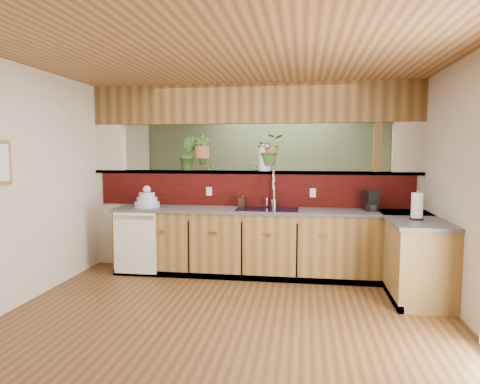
# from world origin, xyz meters

# --- Properties ---
(ground) EXTENTS (4.60, 7.00, 0.01)m
(ground) POSITION_xyz_m (0.00, 0.00, 0.00)
(ground) COLOR #57381B
(ground) RESTS_ON ground
(ceiling) EXTENTS (4.60, 7.00, 0.01)m
(ceiling) POSITION_xyz_m (0.00, 0.00, 2.60)
(ceiling) COLOR brown
(ceiling) RESTS_ON ground
(wall_back) EXTENTS (4.60, 0.02, 2.60)m
(wall_back) POSITION_xyz_m (0.00, 3.50, 1.30)
(wall_back) COLOR beige
(wall_back) RESTS_ON ground
(wall_front) EXTENTS (4.60, 0.02, 2.60)m
(wall_front) POSITION_xyz_m (0.00, -3.50, 1.30)
(wall_front) COLOR beige
(wall_front) RESTS_ON ground
(wall_left) EXTENTS (0.02, 7.00, 2.60)m
(wall_left) POSITION_xyz_m (-2.30, 0.00, 1.30)
(wall_left) COLOR beige
(wall_left) RESTS_ON ground
(wall_right) EXTENTS (0.02, 7.00, 2.60)m
(wall_right) POSITION_xyz_m (2.30, 0.00, 1.30)
(wall_right) COLOR beige
(wall_right) RESTS_ON ground
(pass_through_partition) EXTENTS (4.60, 0.21, 2.60)m
(pass_through_partition) POSITION_xyz_m (0.03, 1.35, 1.19)
(pass_through_partition) COLOR beige
(pass_through_partition) RESTS_ON ground
(pass_through_ledge) EXTENTS (4.60, 0.21, 0.04)m
(pass_through_ledge) POSITION_xyz_m (0.00, 1.35, 1.37)
(pass_through_ledge) COLOR brown
(pass_through_ledge) RESTS_ON ground
(header_beam) EXTENTS (4.60, 0.15, 0.55)m
(header_beam) POSITION_xyz_m (0.00, 1.35, 2.33)
(header_beam) COLOR brown
(header_beam) RESTS_ON ground
(sage_backwall) EXTENTS (4.55, 0.02, 2.55)m
(sage_backwall) POSITION_xyz_m (0.00, 3.48, 1.30)
(sage_backwall) COLOR #536343
(sage_backwall) RESTS_ON ground
(countertop) EXTENTS (4.14, 1.52, 0.90)m
(countertop) POSITION_xyz_m (0.84, 0.87, 0.45)
(countertop) COLOR brown
(countertop) RESTS_ON ground
(dishwasher) EXTENTS (0.58, 0.03, 0.82)m
(dishwasher) POSITION_xyz_m (-1.48, 0.66, 0.46)
(dishwasher) COLOR white
(dishwasher) RESTS_ON ground
(navy_sink) EXTENTS (0.82, 0.50, 0.18)m
(navy_sink) POSITION_xyz_m (0.25, 0.98, 0.82)
(navy_sink) COLOR black
(navy_sink) RESTS_ON countertop
(faucet) EXTENTS (0.23, 0.23, 0.52)m
(faucet) POSITION_xyz_m (0.32, 1.13, 1.18)
(faucet) COLOR #B7B7B2
(faucet) RESTS_ON countertop
(dish_stack) EXTENTS (0.34, 0.34, 0.30)m
(dish_stack) POSITION_xyz_m (-1.40, 0.93, 0.99)
(dish_stack) COLOR #A8B3D9
(dish_stack) RESTS_ON countertop
(soap_dispenser) EXTENTS (0.11, 0.11, 0.20)m
(soap_dispenser) POSITION_xyz_m (-0.11, 1.13, 1.00)
(soap_dispenser) COLOR #3A2615
(soap_dispenser) RESTS_ON countertop
(coffee_maker) EXTENTS (0.14, 0.24, 0.26)m
(coffee_maker) POSITION_xyz_m (1.58, 1.02, 1.02)
(coffee_maker) COLOR black
(coffee_maker) RESTS_ON countertop
(paper_towel) EXTENTS (0.15, 0.15, 0.32)m
(paper_towel) POSITION_xyz_m (1.98, 0.35, 1.05)
(paper_towel) COLOR black
(paper_towel) RESTS_ON countertop
(glass_jar) EXTENTS (0.17, 0.17, 0.38)m
(glass_jar) POSITION_xyz_m (0.18, 1.35, 1.58)
(glass_jar) COLOR silver
(glass_jar) RESTS_ON pass_through_ledge
(ledge_plant_left) EXTENTS (0.27, 0.22, 0.48)m
(ledge_plant_left) POSITION_xyz_m (-0.92, 1.35, 1.63)
(ledge_plant_left) COLOR #30551D
(ledge_plant_left) RESTS_ON pass_through_ledge
(hanging_plant_a) EXTENTS (0.26, 0.20, 0.56)m
(hanging_plant_a) POSITION_xyz_m (-0.72, 1.35, 1.83)
(hanging_plant_a) COLOR brown
(hanging_plant_a) RESTS_ON header_beam
(hanging_plant_b) EXTENTS (0.44, 0.39, 0.56)m
(hanging_plant_b) POSITION_xyz_m (0.25, 1.35, 1.87)
(hanging_plant_b) COLOR brown
(hanging_plant_b) RESTS_ON header_beam
(shelving_console) EXTENTS (1.45, 0.51, 0.94)m
(shelving_console) POSITION_xyz_m (-0.49, 3.25, 0.50)
(shelving_console) COLOR black
(shelving_console) RESTS_ON ground
(shelf_plant_a) EXTENTS (0.25, 0.18, 0.45)m
(shelf_plant_a) POSITION_xyz_m (-1.00, 3.25, 1.20)
(shelf_plant_a) COLOR #30551D
(shelf_plant_a) RESTS_ON shelving_console
(shelf_plant_b) EXTENTS (0.32, 0.32, 0.49)m
(shelf_plant_b) POSITION_xyz_m (-0.15, 3.25, 1.22)
(shelf_plant_b) COLOR #30551D
(shelf_plant_b) RESTS_ON shelving_console
(floor_plant) EXTENTS (0.87, 0.82, 0.77)m
(floor_plant) POSITION_xyz_m (0.52, 2.39, 0.39)
(floor_plant) COLOR #30551D
(floor_plant) RESTS_ON ground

